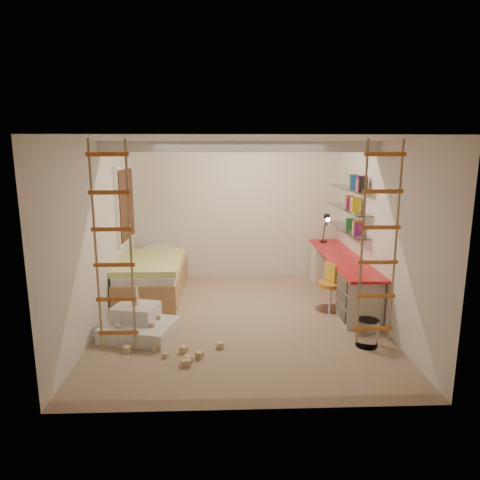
{
  "coord_description": "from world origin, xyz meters",
  "views": [
    {
      "loc": [
        -0.23,
        -5.97,
        2.46
      ],
      "look_at": [
        0.0,
        0.3,
        1.15
      ],
      "focal_mm": 32.0,
      "sensor_mm": 36.0,
      "label": 1
    }
  ],
  "objects_px": {
    "desk": "(341,276)",
    "swivel_chair": "(330,294)",
    "bed": "(153,276)",
    "play_platform": "(138,325)"
  },
  "relations": [
    {
      "from": "desk",
      "to": "swivel_chair",
      "type": "distance_m",
      "value": 0.67
    },
    {
      "from": "bed",
      "to": "swivel_chair",
      "type": "height_order",
      "value": "swivel_chair"
    },
    {
      "from": "desk",
      "to": "swivel_chair",
      "type": "xyz_separation_m",
      "value": [
        -0.32,
        -0.58,
        -0.12
      ]
    },
    {
      "from": "bed",
      "to": "play_platform",
      "type": "height_order",
      "value": "bed"
    },
    {
      "from": "swivel_chair",
      "to": "desk",
      "type": "bearing_deg",
      "value": 61.37
    },
    {
      "from": "swivel_chair",
      "to": "bed",
      "type": "bearing_deg",
      "value": 161.85
    },
    {
      "from": "desk",
      "to": "play_platform",
      "type": "distance_m",
      "value": 3.42
    },
    {
      "from": "swivel_chair",
      "to": "play_platform",
      "type": "distance_m",
      "value": 2.92
    },
    {
      "from": "play_platform",
      "to": "desk",
      "type": "bearing_deg",
      "value": 23.64
    },
    {
      "from": "desk",
      "to": "bed",
      "type": "xyz_separation_m",
      "value": [
        -3.2,
        0.36,
        -0.07
      ]
    }
  ]
}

